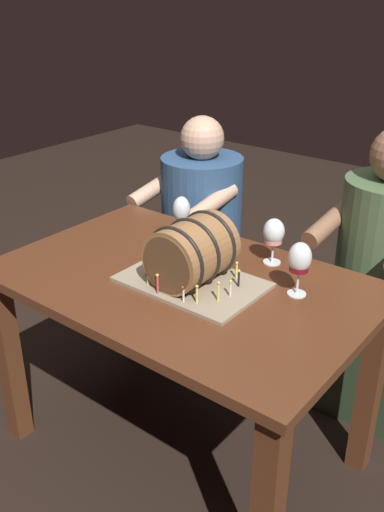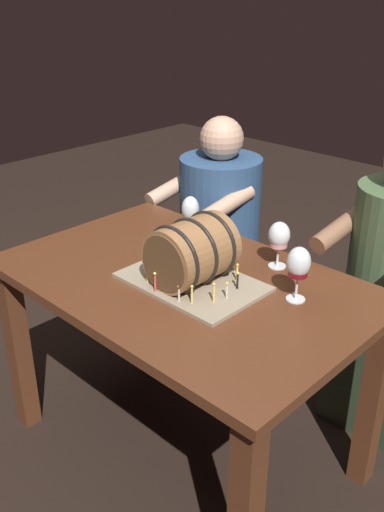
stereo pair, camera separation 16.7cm
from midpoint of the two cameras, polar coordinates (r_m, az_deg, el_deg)
The scene contains 8 objects.
ground_plane at distance 2.34m, azimuth -2.99°, elevation -18.61°, with size 8.00×8.00×0.00m, color black.
dining_table at distance 1.96m, azimuth -3.40°, elevation -5.45°, with size 1.25×0.80×0.75m.
barrel_cake at distance 1.82m, azimuth -2.64°, elevation 0.04°, with size 0.46×0.30×0.23m.
wine_glass_empty at distance 2.10m, azimuth -3.35°, elevation 4.53°, with size 0.07×0.07×0.19m.
wine_glass_rose at distance 1.96m, azimuth 5.79°, elevation 2.20°, with size 0.07×0.07×0.17m.
wine_glass_red at distance 1.76m, azimuth 8.09°, elevation -0.45°, with size 0.07×0.07×0.18m.
person_seated_left at distance 2.70m, azimuth -0.86°, elevation 1.62°, with size 0.43×0.51×1.12m.
person_seated_right at distance 2.30m, azimuth 16.16°, elevation -3.20°, with size 0.41×0.50×1.20m.
Camera 1 is at (1.06, -1.30, 1.64)m, focal length 39.92 mm.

